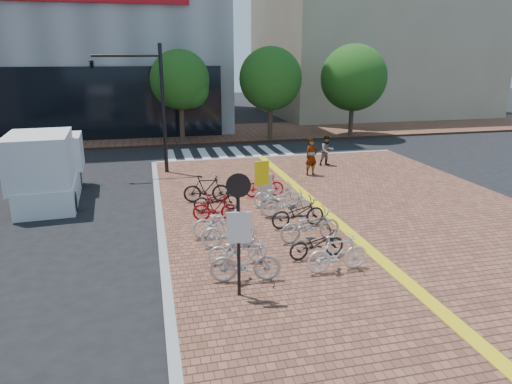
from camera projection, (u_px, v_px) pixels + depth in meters
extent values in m
plane|color=black|center=(291.00, 243.00, 14.47)|extent=(120.00, 120.00, 0.00)
cube|color=brown|center=(483.00, 312.00, 10.45)|extent=(14.00, 34.00, 0.15)
cube|color=yellow|center=(445.00, 314.00, 10.21)|extent=(0.40, 34.00, 0.01)
cube|color=gray|center=(174.00, 356.00, 8.90)|extent=(0.25, 34.00, 0.15)
cube|color=gray|center=(278.00, 157.00, 26.29)|extent=(14.00, 0.25, 0.15)
cube|color=brown|center=(206.00, 134.00, 34.01)|extent=(70.00, 8.00, 0.15)
cube|color=gray|center=(368.00, 21.00, 45.67)|extent=(20.00, 18.00, 18.00)
cube|color=silver|center=(171.00, 156.00, 26.84)|extent=(0.50, 4.00, 0.01)
cube|color=silver|center=(188.00, 155.00, 27.06)|extent=(0.50, 4.00, 0.01)
cube|color=silver|center=(205.00, 154.00, 27.28)|extent=(0.50, 4.00, 0.01)
cube|color=silver|center=(221.00, 154.00, 27.51)|extent=(0.50, 4.00, 0.01)
cube|color=silver|center=(237.00, 153.00, 27.73)|extent=(0.50, 4.00, 0.01)
cube|color=silver|center=(253.00, 152.00, 27.95)|extent=(0.50, 4.00, 0.01)
cube|color=silver|center=(269.00, 151.00, 28.17)|extent=(0.50, 4.00, 0.01)
cube|color=silver|center=(285.00, 151.00, 28.39)|extent=(0.50, 4.00, 0.01)
cylinder|color=#38281E|center=(182.00, 123.00, 29.91)|extent=(0.32, 0.32, 2.60)
sphere|color=#194714|center=(180.00, 80.00, 29.12)|extent=(3.80, 3.80, 3.80)
sphere|color=#194714|center=(190.00, 90.00, 29.14)|extent=(2.40, 2.40, 2.40)
cylinder|color=#38281E|center=(270.00, 120.00, 31.24)|extent=(0.32, 0.32, 2.60)
sphere|color=#194714|center=(270.00, 79.00, 30.44)|extent=(4.20, 4.20, 4.20)
sphere|color=#194714|center=(280.00, 88.00, 30.47)|extent=(2.40, 2.40, 2.40)
cylinder|color=#38281E|center=(351.00, 117.00, 32.57)|extent=(0.32, 0.32, 2.60)
sphere|color=#194714|center=(354.00, 78.00, 31.77)|extent=(4.60, 4.60, 4.60)
sphere|color=#194714|center=(363.00, 87.00, 31.80)|extent=(2.40, 2.40, 2.40)
imported|color=#A5A5AA|center=(245.00, 262.00, 11.54)|extent=(1.87, 0.78, 1.09)
imported|color=silver|center=(238.00, 249.00, 12.56)|extent=(1.70, 0.67, 0.88)
imported|color=silver|center=(229.00, 231.00, 13.64)|extent=(1.73, 0.59, 1.02)
imported|color=silver|center=(221.00, 220.00, 14.54)|extent=(2.01, 1.03, 1.01)
imported|color=#9E0B14|center=(216.00, 208.00, 15.83)|extent=(1.66, 0.74, 0.96)
imported|color=black|center=(216.00, 199.00, 16.88)|extent=(1.71, 0.65, 0.89)
imported|color=black|center=(207.00, 189.00, 17.84)|extent=(1.87, 0.75, 1.09)
imported|color=white|center=(338.00, 253.00, 12.09)|extent=(1.78, 0.60, 1.05)
imported|color=black|center=(317.00, 243.00, 12.93)|extent=(1.72, 0.73, 0.88)
imported|color=#A9A9AE|center=(310.00, 225.00, 14.09)|extent=(2.01, 0.82, 1.04)
imported|color=black|center=(298.00, 213.00, 15.26)|extent=(1.94, 0.83, 0.99)
imported|color=silver|center=(287.00, 204.00, 16.27)|extent=(1.90, 0.90, 0.96)
imported|color=silver|center=(277.00, 195.00, 17.32)|extent=(1.84, 0.72, 0.95)
imported|color=#B90D1A|center=(264.00, 185.00, 18.53)|extent=(1.64, 0.55, 0.97)
imported|color=gray|center=(311.00, 157.00, 21.78)|extent=(0.75, 0.59, 1.81)
imported|color=#47495A|center=(327.00, 151.00, 23.78)|extent=(0.84, 0.69, 1.57)
cube|color=#B8B8BD|center=(265.00, 187.00, 18.07)|extent=(0.55, 0.44, 1.09)
cylinder|color=#B7B7BC|center=(262.00, 189.00, 16.27)|extent=(0.09, 0.09, 1.96)
cube|color=yellow|center=(262.00, 173.00, 16.04)|extent=(0.54, 0.16, 0.87)
cylinder|color=black|center=(239.00, 237.00, 10.60)|extent=(0.09, 0.09, 3.02)
cylinder|color=black|center=(238.00, 185.00, 10.18)|extent=(0.56, 0.12, 0.56)
cube|color=silver|center=(239.00, 228.00, 10.47)|extent=(0.55, 0.12, 0.76)
cylinder|color=black|center=(163.00, 110.00, 21.76)|extent=(0.18, 0.18, 6.10)
cylinder|color=black|center=(126.00, 56.00, 20.71)|extent=(3.05, 0.12, 0.12)
imported|color=black|center=(91.00, 63.00, 20.46)|extent=(0.27, 1.26, 0.51)
cube|color=white|center=(51.00, 188.00, 18.58)|extent=(2.43, 5.12, 1.00)
cube|color=white|center=(51.00, 152.00, 19.55)|extent=(2.24, 2.24, 1.44)
cube|color=white|center=(44.00, 160.00, 17.37)|extent=(2.42, 3.24, 2.00)
cylinder|color=black|center=(33.00, 182.00, 19.97)|extent=(0.29, 0.79, 0.78)
cylinder|color=black|center=(18.00, 206.00, 16.73)|extent=(0.29, 0.79, 0.78)
cylinder|color=black|center=(79.00, 178.00, 20.51)|extent=(0.29, 0.79, 0.78)
cylinder|color=black|center=(73.00, 202.00, 17.26)|extent=(0.29, 0.79, 0.78)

